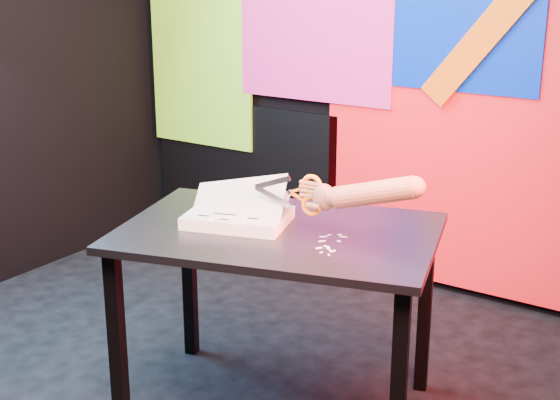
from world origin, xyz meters
The scene contains 7 objects.
room centered at (0.00, 0.00, 1.35)m, with size 3.01×3.01×2.71m.
backdrop centered at (0.06, 1.46, 0.96)m, with size 2.88×0.05×2.08m.
work_table centered at (0.47, 0.04, 0.65)m, with size 1.31×1.06×0.75m.
printout_stack centered at (0.31, 0.01, 0.77)m, with size 0.44×0.37×0.19m.
scissors centered at (0.57, 0.07, 0.89)m, with size 0.27×0.04×0.16m.
hand_forearm centered at (0.80, 0.09, 0.93)m, with size 0.45×0.11×0.17m.
paper_clippings centered at (0.70, 0.00, 0.75)m, with size 0.13×0.21×0.00m.
Camera 1 is at (1.98, -2.19, 1.70)m, focal length 50.00 mm.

